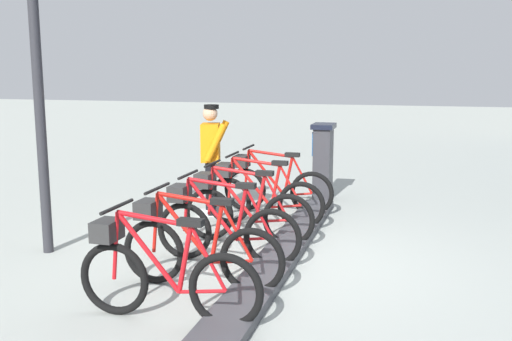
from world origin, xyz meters
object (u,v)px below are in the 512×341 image
object	(u,v)px
payment_kiosk	(323,160)
bike_docked_2	(242,209)
bike_docked_1	(259,196)
bike_docked_4	(195,247)
bike_docked_3	(221,226)
bike_docked_5	(160,274)
worker_near_rack	(211,155)
lamp_post	(34,19)
bike_docked_0	(273,185)

from	to	relation	value
payment_kiosk	bike_docked_2	bearing A→B (deg)	78.36
bike_docked_1	bike_docked_4	world-z (taller)	same
bike_docked_3	bike_docked_5	size ratio (longest dim) A/B	1.00
payment_kiosk	bike_docked_2	distance (m)	2.84
payment_kiosk	bike_docked_4	xyz separation A→B (m)	(0.57, 4.39, -0.24)
bike_docked_4	worker_near_rack	xyz separation A→B (m)	(0.87, -2.88, 0.48)
bike_docked_4	bike_docked_5	bearing A→B (deg)	90.00
bike_docked_1	lamp_post	bearing A→B (deg)	40.42
lamp_post	bike_docked_3	bearing A→B (deg)	-174.60
payment_kiosk	bike_docked_0	distance (m)	1.31
bike_docked_2	worker_near_rack	bearing A→B (deg)	-55.55
bike_docked_3	bike_docked_5	bearing A→B (deg)	90.00
payment_kiosk	bike_docked_1	distance (m)	2.06
bike_docked_2	bike_docked_3	world-z (taller)	same
payment_kiosk	lamp_post	size ratio (longest dim) A/B	0.30
bike_docked_5	bike_docked_4	bearing A→B (deg)	-90.00
bike_docked_1	bike_docked_5	size ratio (longest dim) A/B	1.00
bike_docked_2	lamp_post	world-z (taller)	lamp_post
payment_kiosk	bike_docked_5	world-z (taller)	payment_kiosk
worker_near_rack	lamp_post	xyz separation A→B (m)	(1.27, 2.27, 1.82)
bike_docked_1	bike_docked_5	xyz separation A→B (m)	(0.00, 3.24, 0.00)
bike_docked_2	bike_docked_4	size ratio (longest dim) A/B	1.00
payment_kiosk	bike_docked_0	bearing A→B (deg)	63.70
bike_docked_2	worker_near_rack	xyz separation A→B (m)	(0.87, -1.26, 0.48)
bike_docked_0	bike_docked_3	xyz separation A→B (m)	(0.00, 2.43, 0.00)
worker_near_rack	bike_docked_1	bearing A→B (deg)	152.37
bike_docked_0	lamp_post	xyz separation A→B (m)	(2.14, 2.63, 2.30)
bike_docked_0	bike_docked_1	bearing A→B (deg)	90.00
bike_docked_1	bike_docked_3	distance (m)	1.62
bike_docked_2	lamp_post	distance (m)	3.30
worker_near_rack	lamp_post	distance (m)	3.18
bike_docked_4	bike_docked_3	bearing A→B (deg)	-90.00
bike_docked_1	lamp_post	size ratio (longest dim) A/B	0.41
bike_docked_0	bike_docked_5	bearing A→B (deg)	90.00
worker_near_rack	bike_docked_2	bearing A→B (deg)	124.45
bike_docked_4	bike_docked_5	xyz separation A→B (m)	(0.00, 0.81, 0.00)
bike_docked_4	bike_docked_2	bearing A→B (deg)	-90.00
bike_docked_1	worker_near_rack	world-z (taller)	worker_near_rack
payment_kiosk	bike_docked_0	world-z (taller)	payment_kiosk
bike_docked_0	bike_docked_3	distance (m)	2.43
bike_docked_3	bike_docked_2	bearing A→B (deg)	-90.00
payment_kiosk	bike_docked_0	xyz separation A→B (m)	(0.57, 1.16, -0.24)
bike_docked_1	bike_docked_5	world-z (taller)	same
bike_docked_0	bike_docked_4	size ratio (longest dim) A/B	1.00
payment_kiosk	bike_docked_1	world-z (taller)	payment_kiosk
payment_kiosk	bike_docked_3	distance (m)	3.64
bike_docked_1	bike_docked_4	xyz separation A→B (m)	(0.00, 2.43, 0.00)
bike_docked_0	lamp_post	world-z (taller)	lamp_post
payment_kiosk	bike_docked_2	xyz separation A→B (m)	(0.57, 2.78, -0.24)
payment_kiosk	worker_near_rack	size ratio (longest dim) A/B	0.77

